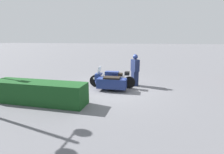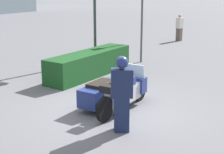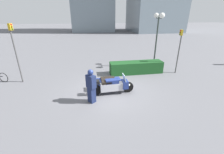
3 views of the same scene
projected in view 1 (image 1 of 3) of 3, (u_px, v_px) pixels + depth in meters
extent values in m
plane|color=slate|center=(112.00, 89.00, 9.37)|extent=(160.00, 160.00, 0.00)
cylinder|color=black|center=(95.00, 81.00, 9.83)|extent=(0.66, 0.12, 0.65)
cylinder|color=black|center=(129.00, 82.00, 9.47)|extent=(0.66, 0.12, 0.65)
cylinder|color=black|center=(113.00, 86.00, 9.02)|extent=(0.51, 0.12, 0.51)
cube|color=#B7B7BC|center=(112.00, 79.00, 9.62)|extent=(1.36, 0.43, 0.45)
cube|color=navy|center=(112.00, 74.00, 9.55)|extent=(0.75, 0.39, 0.24)
cube|color=black|center=(117.00, 74.00, 9.50)|extent=(0.55, 0.38, 0.12)
cube|color=navy|center=(99.00, 77.00, 9.75)|extent=(0.34, 0.53, 0.44)
cube|color=silver|center=(99.00, 70.00, 9.65)|extent=(0.13, 0.50, 0.40)
sphere|color=white|center=(95.00, 78.00, 9.81)|extent=(0.18, 0.18, 0.18)
cube|color=navy|center=(112.00, 83.00, 9.00)|extent=(1.54, 0.66, 0.50)
sphere|color=navy|center=(100.00, 82.00, 9.12)|extent=(0.48, 0.47, 0.47)
cube|color=black|center=(112.00, 78.00, 8.94)|extent=(0.85, 0.54, 0.09)
cube|color=black|center=(127.00, 73.00, 9.38)|extent=(0.25, 0.35, 0.18)
cube|color=#192347|center=(135.00, 78.00, 10.01)|extent=(0.44, 0.45, 0.84)
cube|color=#192347|center=(135.00, 65.00, 9.84)|extent=(0.53, 0.57, 0.66)
sphere|color=tan|center=(135.00, 58.00, 9.75)|extent=(0.23, 0.23, 0.23)
sphere|color=navy|center=(135.00, 57.00, 9.74)|extent=(0.28, 0.28, 0.28)
cube|color=#19471E|center=(39.00, 92.00, 7.31)|extent=(4.09, 0.96, 0.91)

